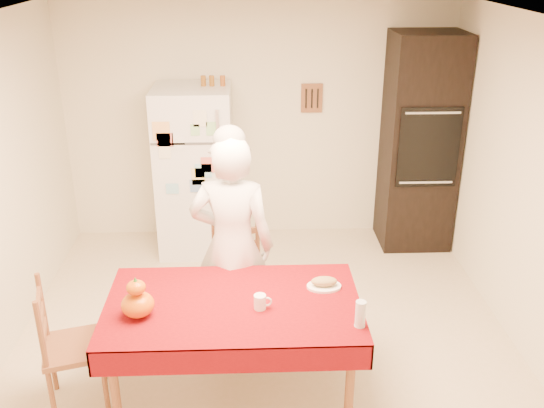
{
  "coord_description": "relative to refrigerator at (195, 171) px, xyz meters",
  "views": [
    {
      "loc": [
        -0.1,
        -3.89,
        2.95
      ],
      "look_at": [
        0.06,
        0.2,
        1.2
      ],
      "focal_mm": 40.0,
      "sensor_mm": 36.0,
      "label": 1
    }
  ],
  "objects": [
    {
      "name": "floor",
      "position": [
        0.65,
        -1.88,
        -0.85
      ],
      "size": [
        4.5,
        4.5,
        0.0
      ],
      "primitive_type": "plane",
      "color": "#C9BA91",
      "rests_on": "ground"
    },
    {
      "name": "room_shell",
      "position": [
        0.65,
        -1.88,
        0.77
      ],
      "size": [
        4.02,
        4.52,
        2.51
      ],
      "color": "beige",
      "rests_on": "ground"
    },
    {
      "name": "refrigerator",
      "position": [
        0.0,
        0.0,
        0.0
      ],
      "size": [
        0.75,
        0.74,
        1.7
      ],
      "color": "white",
      "rests_on": "floor"
    },
    {
      "name": "oven_cabinet",
      "position": [
        2.28,
        0.05,
        0.25
      ],
      "size": [
        0.7,
        0.62,
        2.2
      ],
      "color": "black",
      "rests_on": "floor"
    },
    {
      "name": "dining_table",
      "position": [
        0.42,
        -2.32,
        -0.16
      ],
      "size": [
        1.7,
        1.0,
        0.76
      ],
      "color": "brown",
      "rests_on": "floor"
    },
    {
      "name": "chair_far",
      "position": [
        0.46,
        -1.52,
        -0.34
      ],
      "size": [
        0.51,
        0.5,
        0.95
      ],
      "rotation": [
        0.0,
        0.0,
        0.28
      ],
      "color": "brown",
      "rests_on": "floor"
    },
    {
      "name": "chair_left",
      "position": [
        -0.72,
        -2.36,
        -0.34
      ],
      "size": [
        0.5,
        0.51,
        0.95
      ],
      "rotation": [
        0.0,
        0.0,
        1.84
      ],
      "color": "brown",
      "rests_on": "floor"
    },
    {
      "name": "seated_woman",
      "position": [
        0.41,
        -1.72,
        0.02
      ],
      "size": [
        0.69,
        0.5,
        1.75
      ],
      "primitive_type": "imported",
      "rotation": [
        0.0,
        0.0,
        3.0
      ],
      "color": "white",
      "rests_on": "floor"
    },
    {
      "name": "coffee_mug",
      "position": [
        0.6,
        -2.4,
        -0.04
      ],
      "size": [
        0.08,
        0.08,
        0.1
      ],
      "primitive_type": "cylinder",
      "color": "white",
      "rests_on": "dining_table"
    },
    {
      "name": "pumpkin_lower",
      "position": [
        -0.18,
        -2.45,
        -0.01
      ],
      "size": [
        0.21,
        0.21,
        0.16
      ],
      "primitive_type": "ellipsoid",
      "color": "#DA5405",
      "rests_on": "dining_table"
    },
    {
      "name": "pumpkin_upper",
      "position": [
        -0.18,
        -2.45,
        0.12
      ],
      "size": [
        0.12,
        0.12,
        0.09
      ],
      "primitive_type": "ellipsoid",
      "color": "#C73504",
      "rests_on": "pumpkin_lower"
    },
    {
      "name": "wine_glass",
      "position": [
        1.22,
        -2.62,
        -0.0
      ],
      "size": [
        0.07,
        0.07,
        0.18
      ],
      "primitive_type": "cylinder",
      "color": "silver",
      "rests_on": "dining_table"
    },
    {
      "name": "bread_plate",
      "position": [
        1.05,
        -2.16,
        -0.08
      ],
      "size": [
        0.24,
        0.24,
        0.02
      ],
      "primitive_type": "cylinder",
      "color": "white",
      "rests_on": "dining_table"
    },
    {
      "name": "bread_loaf",
      "position": [
        1.05,
        -2.16,
        -0.04
      ],
      "size": [
        0.18,
        0.1,
        0.06
      ],
      "primitive_type": "ellipsoid",
      "color": "#AA7B53",
      "rests_on": "bread_plate"
    },
    {
      "name": "spice_jar_left",
      "position": [
        0.12,
        0.05,
        0.9
      ],
      "size": [
        0.05,
        0.05,
        0.1
      ],
      "primitive_type": "cylinder",
      "color": "brown",
      "rests_on": "refrigerator"
    },
    {
      "name": "spice_jar_mid",
      "position": [
        0.2,
        0.05,
        0.9
      ],
      "size": [
        0.05,
        0.05,
        0.1
      ],
      "primitive_type": "cylinder",
      "color": "#8E5719",
      "rests_on": "refrigerator"
    },
    {
      "name": "spice_jar_right",
      "position": [
        0.3,
        0.05,
        0.9
      ],
      "size": [
        0.05,
        0.05,
        0.1
      ],
      "primitive_type": "cylinder",
      "color": "#974E1B",
      "rests_on": "refrigerator"
    }
  ]
}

